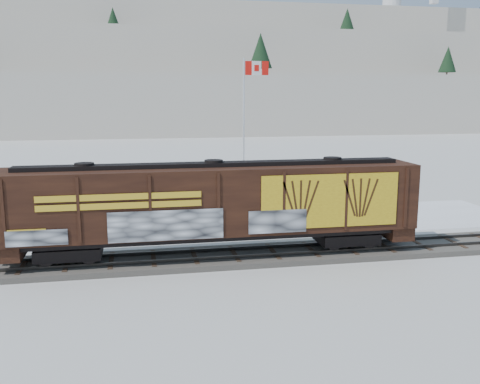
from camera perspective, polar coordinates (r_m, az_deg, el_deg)
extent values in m
plane|color=white|center=(26.93, -0.60, -7.19)|extent=(500.00, 500.00, 0.00)
cube|color=#59544C|center=(26.89, -0.60, -6.91)|extent=(50.00, 3.40, 0.28)
cube|color=#33302D|center=(26.15, -0.31, -6.92)|extent=(50.00, 0.10, 0.15)
cube|color=#33302D|center=(27.51, -0.87, -6.04)|extent=(50.00, 0.10, 0.15)
cube|color=white|center=(34.06, -2.85, -3.41)|extent=(40.00, 8.00, 0.03)
cube|color=white|center=(120.37, -8.79, 9.28)|extent=(360.00, 40.00, 12.00)
cube|color=white|center=(150.38, -9.30, 11.76)|extent=(360.00, 40.00, 24.00)
cube|color=white|center=(185.56, -9.68, 13.17)|extent=(360.00, 50.00, 35.00)
cone|color=black|center=(118.64, 2.20, 14.84)|extent=(5.04, 5.04, 7.38)
cone|color=black|center=(142.59, 21.28, 13.06)|extent=(4.20, 4.20, 6.15)
cone|color=black|center=(154.66, -13.40, 17.57)|extent=(3.92, 3.92, 5.74)
cone|color=black|center=(162.02, 11.35, 17.52)|extent=(4.48, 4.48, 6.56)
cube|color=black|center=(26.50, -17.74, -6.01)|extent=(3.00, 2.00, 0.90)
cube|color=black|center=(28.29, 11.25, -4.68)|extent=(3.00, 2.00, 0.90)
cylinder|color=black|center=(25.90, -20.04, -6.53)|extent=(0.90, 0.12, 0.90)
cube|color=black|center=(26.39, -2.76, -4.40)|extent=(20.03, 2.40, 0.25)
cube|color=#341A0E|center=(26.00, -2.79, -0.73)|extent=(20.03, 3.00, 3.19)
cube|color=black|center=(25.73, -2.82, 2.97)|extent=(18.42, 0.90, 0.20)
cube|color=gold|center=(25.85, 9.65, -0.94)|extent=(6.81, 0.03, 2.58)
cube|color=gold|center=(24.20, -12.66, -0.98)|extent=(7.21, 0.02, 0.70)
cube|color=silver|center=(24.46, -7.85, -3.56)|extent=(5.21, 0.03, 1.40)
cylinder|color=silver|center=(40.48, 0.39, -1.05)|extent=(0.90, 0.90, 0.20)
cylinder|color=silver|center=(39.77, 0.40, 6.39)|extent=(0.14, 0.14, 10.70)
cube|color=red|center=(39.78, 0.91, 13.09)|extent=(0.50, 0.07, 1.00)
cube|color=white|center=(39.91, 1.78, 13.07)|extent=(0.70, 0.09, 1.00)
cube|color=red|center=(40.06, 2.71, 13.06)|extent=(0.50, 0.07, 1.00)
imported|color=#ABAEB3|center=(32.60, -6.01, -2.63)|extent=(4.92, 2.81, 1.58)
imported|color=white|center=(32.82, -9.27, -2.69)|extent=(4.83, 2.92, 1.50)
imported|color=black|center=(32.76, 3.28, -2.65)|extent=(5.31, 3.06, 1.45)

